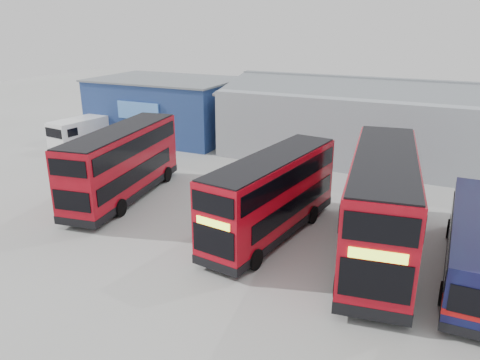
% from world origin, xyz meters
% --- Properties ---
extents(ground_plane, '(120.00, 120.00, 0.00)m').
position_xyz_m(ground_plane, '(0.00, 0.00, 0.00)').
color(ground_plane, '#999994').
rests_on(ground_plane, ground).
extents(office_block, '(12.30, 8.32, 5.12)m').
position_xyz_m(office_block, '(-14.00, 17.99, 2.58)').
color(office_block, navy).
rests_on(office_block, ground).
extents(maintenance_shed, '(30.50, 12.00, 5.89)m').
position_xyz_m(maintenance_shed, '(8.00, 20.00, 2.60)').
color(maintenance_shed, '#979DA5').
rests_on(maintenance_shed, ground).
extents(double_decker_left, '(3.77, 10.09, 4.18)m').
position_xyz_m(double_decker_left, '(-7.85, 3.97, 2.08)').
color(double_decker_left, '#AB0918').
rests_on(double_decker_left, ground).
extents(double_decker_centre, '(3.66, 9.72, 4.02)m').
position_xyz_m(double_decker_centre, '(1.82, 2.95, 2.00)').
color(double_decker_centre, '#AB0918').
rests_on(double_decker_centre, ground).
extents(double_decker_right, '(4.11, 11.38, 4.71)m').
position_xyz_m(double_decker_right, '(6.89, 2.98, 2.35)').
color(double_decker_right, '#AB0918').
rests_on(double_decker_right, ground).
extents(single_decker_blue, '(2.47, 9.89, 2.67)m').
position_xyz_m(single_decker_blue, '(10.89, 2.83, 1.33)').
color(single_decker_blue, '#0E153F').
rests_on(single_decker_blue, ground).
extents(panel_van, '(2.83, 5.51, 2.31)m').
position_xyz_m(panel_van, '(-18.54, 12.09, 1.29)').
color(panel_van, white).
rests_on(panel_van, ground).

